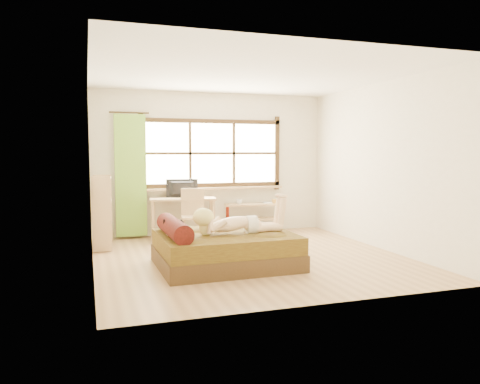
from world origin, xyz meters
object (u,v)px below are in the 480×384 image
object	(u,v)px
bookshelf	(102,212)
kitten	(172,227)
woman	(237,213)
bed	(223,248)
desk	(183,203)
pipe_shelf	(254,211)
chair	(193,212)

from	to	relation	value
bookshelf	kitten	bearing A→B (deg)	-57.59
woman	bed	bearing A→B (deg)	164.77
kitten	desk	world-z (taller)	desk
kitten	pipe_shelf	xyz separation A→B (m)	(2.02, 2.34, -0.15)
woman	chair	size ratio (longest dim) A/B	1.39
desk	bookshelf	distance (m)	1.57
chair	pipe_shelf	bearing A→B (deg)	28.81
desk	pipe_shelf	xyz separation A→B (m)	(1.44, 0.12, -0.23)
bookshelf	woman	bearing A→B (deg)	-41.21
kitten	chair	distance (m)	1.98
woman	bookshelf	size ratio (longest dim) A/B	1.08
bed	pipe_shelf	xyz separation A→B (m)	(1.35, 2.44, 0.17)
pipe_shelf	bookshelf	world-z (taller)	bookshelf
desk	bookshelf	size ratio (longest dim) A/B	1.05
bed	pipe_shelf	bearing A→B (deg)	59.92
woman	kitten	bearing A→B (deg)	169.07
bed	chair	xyz separation A→B (m)	(0.02, 1.95, 0.27)
kitten	chair	world-z (taller)	chair
chair	pipe_shelf	xyz separation A→B (m)	(1.33, 0.48, -0.10)
bed	chair	distance (m)	1.97
woman	bookshelf	world-z (taller)	bookshelf
kitten	pipe_shelf	size ratio (longest dim) A/B	0.24
bed	woman	bearing A→B (deg)	-15.23
bed	pipe_shelf	world-z (taller)	bed
woman	chair	bearing A→B (deg)	93.88
pipe_shelf	desk	bearing A→B (deg)	-167.06
kitten	bookshelf	bearing A→B (deg)	117.09
chair	bookshelf	xyz separation A→B (m)	(-1.56, -0.25, 0.09)
bookshelf	desk	bearing A→B (deg)	27.26
bed	bookshelf	distance (m)	2.32
bed	kitten	size ratio (longest dim) A/B	6.77
bed	woman	size ratio (longest dim) A/B	1.45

